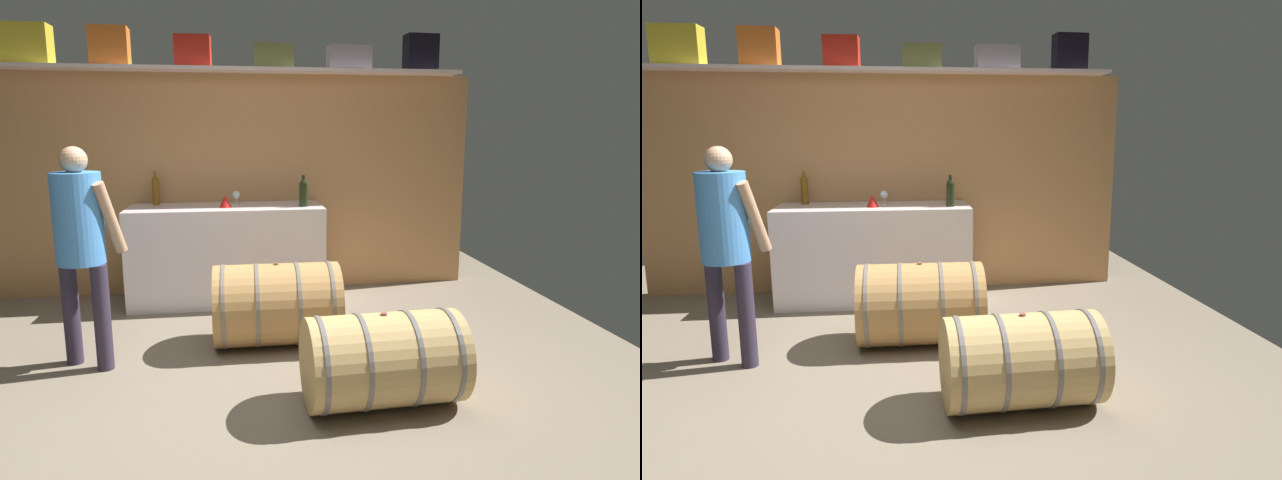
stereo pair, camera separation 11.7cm
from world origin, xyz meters
TOP-DOWN VIEW (x-y plane):
  - ground_plane at (0.00, 0.62)m, footprint 5.87×8.14m
  - back_wall_panel at (0.00, 2.47)m, footprint 4.67×0.10m
  - high_shelf_board at (0.00, 2.32)m, footprint 4.30×0.40m
  - toolcase_yellow at (-1.80, 2.32)m, footprint 0.42×0.22m
  - toolcase_orange at (-1.10, 2.32)m, footprint 0.34×0.25m
  - toolcase_red at (-0.37, 2.32)m, footprint 0.33×0.22m
  - toolcase_olive at (0.37, 2.32)m, footprint 0.37×0.29m
  - toolcase_grey at (1.09, 2.32)m, footprint 0.42×0.21m
  - toolcase_black at (1.79, 2.32)m, footprint 0.32×0.20m
  - work_cabinet at (-0.11, 2.08)m, footprint 1.78×0.66m
  - wine_bottle_dark at (0.60, 1.95)m, footprint 0.08×0.08m
  - wine_bottle_amber at (-0.76, 2.27)m, footprint 0.07×0.07m
  - wine_glass at (-0.01, 2.18)m, footprint 0.08×0.08m
  - red_funnel at (-0.11, 1.99)m, footprint 0.11×0.11m
  - wine_barrel_near at (0.27, 0.91)m, footprint 0.93×0.63m
  - wine_barrel_far at (0.81, -0.13)m, footprint 0.94×0.60m
  - winemaker_pouring at (-1.03, 0.70)m, footprint 0.49×0.43m

SIDE VIEW (x-z plane):
  - ground_plane at x=0.00m, z-range -0.02..0.00m
  - wine_barrel_far at x=0.81m, z-range 0.00..0.56m
  - wine_barrel_near at x=0.27m, z-range 0.00..0.63m
  - work_cabinet at x=-0.11m, z-range 0.00..0.91m
  - winemaker_pouring at x=-1.03m, z-range 0.17..1.67m
  - red_funnel at x=-0.11m, z-range 0.91..1.02m
  - wine_glass at x=-0.01m, z-range 0.93..1.06m
  - wine_bottle_dark at x=0.60m, z-range 0.89..1.18m
  - wine_bottle_amber at x=-0.76m, z-range 0.89..1.20m
  - back_wall_panel at x=0.00m, z-range 0.00..2.13m
  - high_shelf_board at x=0.00m, z-range 2.13..2.16m
  - toolcase_olive at x=0.37m, z-range 2.16..2.38m
  - toolcase_grey at x=1.09m, z-range 2.16..2.38m
  - toolcase_red at x=-0.37m, z-range 2.16..2.44m
  - toolcase_orange at x=-1.10m, z-range 2.16..2.50m
  - toolcase_black at x=1.79m, z-range 2.16..2.50m
  - toolcase_yellow at x=-1.80m, z-range 2.16..2.51m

